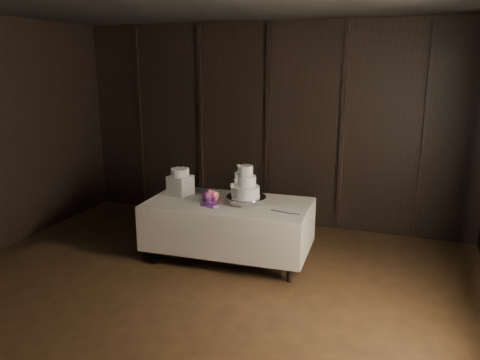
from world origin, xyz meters
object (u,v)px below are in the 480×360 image
object	(u,v)px
box_pedestal	(180,185)
small_cake	(180,172)
bouquet	(210,198)
wedding_cake	(244,184)
display_table	(229,228)
cake_stand	(246,200)

from	to	relation	value
box_pedestal	small_cake	world-z (taller)	small_cake
box_pedestal	bouquet	bearing A→B (deg)	-23.64
bouquet	wedding_cake	bearing A→B (deg)	17.60
display_table	wedding_cake	xyz separation A→B (m)	(0.20, -0.00, 0.58)
display_table	small_cake	size ratio (longest dim) A/B	8.72
cake_stand	small_cake	xyz separation A→B (m)	(-0.92, 0.08, 0.25)
display_table	bouquet	world-z (taller)	bouquet
box_pedestal	small_cake	bearing A→B (deg)	0.00
cake_stand	box_pedestal	bearing A→B (deg)	175.01
bouquet	box_pedestal	size ratio (longest dim) A/B	1.57
bouquet	cake_stand	bearing A→B (deg)	18.48
wedding_cake	display_table	bearing A→B (deg)	156.50
display_table	cake_stand	size ratio (longest dim) A/B	4.20
cake_stand	bouquet	world-z (taller)	bouquet
small_cake	bouquet	bearing A→B (deg)	-23.64
wedding_cake	small_cake	size ratio (longest dim) A/B	1.64
small_cake	display_table	bearing A→B (deg)	-7.58
display_table	bouquet	xyz separation A→B (m)	(-0.19, -0.13, 0.41)
cake_stand	display_table	bearing A→B (deg)	-176.88
box_pedestal	cake_stand	bearing A→B (deg)	-4.99
wedding_cake	bouquet	size ratio (longest dim) A/B	0.94
cake_stand	bouquet	distance (m)	0.44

